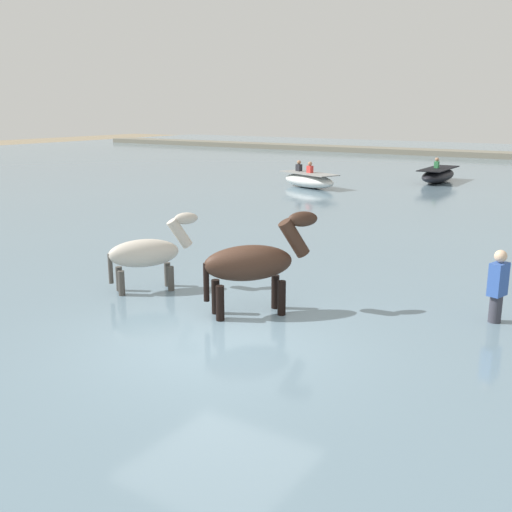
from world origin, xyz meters
The scene contains 7 objects.
ground_plane centered at (0.00, 0.00, 0.00)m, with size 120.00×120.00×0.00m, color #84755B.
water_surface centered at (0.00, 10.00, 0.21)m, with size 90.00×90.00×0.43m, color slate.
horse_lead_dark_bay centered at (-0.25, 1.33, 1.26)m, with size 1.56×1.69×2.14m.
horse_trailing_pinto centered at (-2.65, 1.37, 1.11)m, with size 1.29×1.56×1.88m.
boat_far_offshore centered at (-7.26, 16.38, 0.76)m, with size 3.13×2.09×1.12m.
boat_mid_channel centered at (-3.13, 21.37, 0.76)m, with size 1.16×3.51×1.13m.
person_spectator_far centered at (3.25, 3.12, 0.87)m, with size 0.28×0.36×1.63m.
Camera 1 is at (5.03, -6.71, 3.81)m, focal length 42.21 mm.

